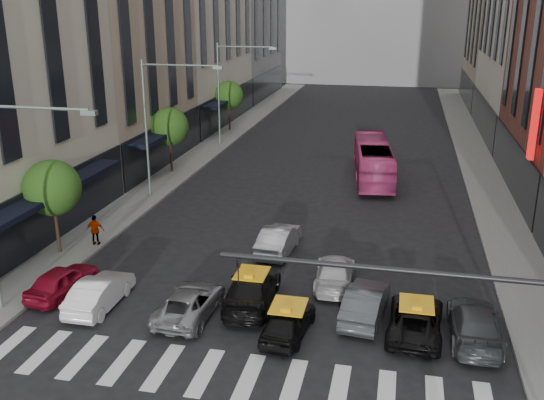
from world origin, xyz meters
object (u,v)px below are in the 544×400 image
Objects in this scene: car_red at (63,280)px; car_white_front at (100,292)px; bus at (373,160)px; taxi_center at (288,321)px; taxi_left at (252,289)px; streetlamp_near at (3,180)px; streetlamp_mid at (159,111)px; pedestrian_far at (95,230)px; streetlamp_far at (229,81)px.

car_white_front is at bearing 168.92° from car_red.
bus is at bearing -114.86° from car_white_front.
car_red is 1.05× the size of taxi_center.
taxi_left is at bearing 72.32° from bus.
streetlamp_near reaches higher than taxi_center.
taxi_left is (9.43, -13.15, -5.17)m from streetlamp_mid.
taxi_center is at bearing -53.26° from streetlamp_mid.
streetlamp_mid reaches higher than car_white_front.
pedestrian_far is at bearing -70.54° from car_red.
bus reaches higher than taxi_center.
streetlamp_far is 2.16× the size of car_white_front.
taxi_left is at bearing -54.35° from streetlamp_mid.
streetlamp_near is at bearing -90.00° from streetlamp_mid.
streetlamp_near reaches higher than taxi_left.
bus is at bearing -105.20° from taxi_left.
streetlamp_near is 2.28× the size of car_red.
streetlamp_far reaches higher than bus.
streetlamp_far is 31.07m from taxi_left.
streetlamp_mid is at bearing -78.42° from car_white_front.
streetlamp_mid is 9.98m from pedestrian_far.
car_red is at bearing 66.69° from streetlamp_near.
car_red is 2.37× the size of pedestrian_far.
streetlamp_near is 16.00m from streetlamp_mid.
streetlamp_near is 5.40× the size of pedestrian_far.
streetlamp_mid is 2.39× the size of taxi_center.
streetlamp_near is 11.13m from taxi_left.
bus is at bearing -88.57° from taxi_center.
taxi_left is at bearing -166.00° from car_white_front.
streetlamp_near reaches higher than pedestrian_far.
car_red is 2.31m from car_white_front.
streetlamp_mid reaches higher than car_red.
streetlamp_mid is at bearing -101.27° from pedestrian_far.
taxi_left is 0.49× the size of bus.
bus is (10.36, 22.44, 0.76)m from car_white_front.
car_white_front is (3.04, -14.75, -5.22)m from streetlamp_mid.
streetlamp_near is 2.16× the size of car_white_front.
streetlamp_far is at bearing 90.00° from streetlamp_mid.
taxi_left is (6.39, 1.60, 0.05)m from car_white_front.
streetlamp_far is 31.34m from car_white_front.
streetlamp_near is 27.58m from bus.
pedestrian_far is at bearing 43.03° from bus.
streetlamp_far is 2.28× the size of car_red.
car_white_front is at bearing 2.04° from taxi_center.
car_red is at bearing -86.56° from streetlamp_mid.
bus is at bearing -113.17° from car_red.
streetlamp_near is at bearing -90.00° from streetlamp_far.
car_white_front is (2.20, -0.71, 0.01)m from car_red.
streetlamp_near reaches higher than bus.
taxi_center is (8.43, -0.62, -0.04)m from car_white_front.
streetlamp_mid is 0.86× the size of bus.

